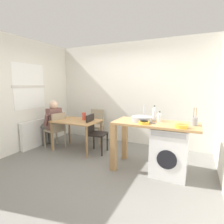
{
  "coord_description": "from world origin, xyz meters",
  "views": [
    {
      "loc": [
        1.65,
        -2.84,
        1.59
      ],
      "look_at": [
        0.1,
        0.45,
        1.03
      ],
      "focal_mm": 28.49,
      "sensor_mm": 36.0,
      "label": 1
    }
  ],
  "objects": [
    {
      "name": "seated_person",
      "position": [
        -1.64,
        0.54,
        0.67
      ],
      "size": [
        0.54,
        0.54,
        1.2
      ],
      "rotation": [
        0.0,
        0.0,
        1.37
      ],
      "color": "#595651",
      "rests_on": "ground_plane"
    },
    {
      "name": "chair_opposite",
      "position": [
        -0.46,
        0.66,
        0.51
      ],
      "size": [
        0.44,
        0.44,
        0.9
      ],
      "rotation": [
        0.0,
        0.0,
        -1.45
      ],
      "color": "black",
      "rests_on": "ground_plane"
    },
    {
      "name": "sink_basin",
      "position": [
        0.76,
        0.32,
        0.97
      ],
      "size": [
        0.38,
        0.38,
        0.09
      ],
      "primitive_type": "cylinder",
      "color": "#9EA0A5",
      "rests_on": "kitchen_counter"
    },
    {
      "name": "washing_machine",
      "position": [
        1.29,
        0.32,
        0.43
      ],
      "size": [
        0.6,
        0.61,
        0.86
      ],
      "color": "white",
      "rests_on": "ground_plane"
    },
    {
      "name": "wall_window_side",
      "position": [
        -2.15,
        0.0,
        1.35
      ],
      "size": [
        0.12,
        3.8,
        2.7
      ],
      "color": "silver",
      "rests_on": "ground_plane"
    },
    {
      "name": "vase",
      "position": [
        -0.78,
        0.72,
        0.83
      ],
      "size": [
        0.09,
        0.09,
        0.18
      ],
      "primitive_type": "cylinder",
      "color": "#D84C38",
      "rests_on": "dining_table"
    },
    {
      "name": "kitchen_counter",
      "position": [
        0.81,
        0.32,
        0.76
      ],
      "size": [
        1.5,
        0.68,
        0.92
      ],
      "color": "tan",
      "rests_on": "ground_plane"
    },
    {
      "name": "ground_plane",
      "position": [
        0.0,
        0.0,
        0.0
      ],
      "size": [
        5.46,
        5.46,
        0.0
      ],
      "primitive_type": "plane",
      "color": "slate"
    },
    {
      "name": "scissors",
      "position": [
        0.97,
        0.22,
        0.92
      ],
      "size": [
        0.15,
        0.06,
        0.01
      ],
      "color": "#B2B2B7",
      "rests_on": "kitchen_counter"
    },
    {
      "name": "utensil_crock",
      "position": [
        1.65,
        0.37,
        0.99
      ],
      "size": [
        0.11,
        0.11,
        0.3
      ],
      "color": "gray",
      "rests_on": "kitchen_counter"
    },
    {
      "name": "radiator",
      "position": [
        -2.02,
        0.3,
        0.35
      ],
      "size": [
        0.1,
        0.8,
        0.7
      ],
      "primitive_type": "cube",
      "color": "white",
      "rests_on": "ground_plane"
    },
    {
      "name": "tap",
      "position": [
        0.76,
        0.5,
        1.06
      ],
      "size": [
        0.02,
        0.02,
        0.28
      ],
      "primitive_type": "cylinder",
      "color": "#B2B2B7",
      "rests_on": "kitchen_counter"
    },
    {
      "name": "bottle_tall_green",
      "position": [
        0.96,
        0.5,
        1.05
      ],
      "size": [
        0.06,
        0.06,
        0.29
      ],
      "color": "silver",
      "rests_on": "kitchen_counter"
    },
    {
      "name": "mixing_bowl",
      "position": [
        0.87,
        0.12,
        0.95
      ],
      "size": [
        0.18,
        0.18,
        0.05
      ],
      "color": "gold",
      "rests_on": "kitchen_counter"
    },
    {
      "name": "dining_table",
      "position": [
        -0.93,
        0.62,
        0.64
      ],
      "size": [
        1.1,
        0.76,
        0.74
      ],
      "color": "tan",
      "rests_on": "ground_plane"
    },
    {
      "name": "colander",
      "position": [
        1.47,
        0.1,
        0.95
      ],
      "size": [
        0.2,
        0.2,
        0.06
      ],
      "color": "gold",
      "rests_on": "kitchen_counter"
    },
    {
      "name": "wall_back",
      "position": [
        0.0,
        1.75,
        1.35
      ],
      "size": [
        4.6,
        0.1,
        2.7
      ],
      "primitive_type": "cube",
      "color": "silver",
      "rests_on": "ground_plane"
    },
    {
      "name": "bottle_squat_brown",
      "position": [
        1.07,
        0.43,
        1.01
      ],
      "size": [
        0.07,
        0.07,
        0.19
      ],
      "color": "silver",
      "rests_on": "kitchen_counter"
    },
    {
      "name": "chair_person_seat",
      "position": [
        -1.48,
        0.5,
        0.51
      ],
      "size": [
        0.47,
        0.47,
        0.9
      ],
      "rotation": [
        0.0,
        0.0,
        1.37
      ],
      "color": "gray",
      "rests_on": "ground_plane"
    },
    {
      "name": "chair_spare_by_wall",
      "position": [
        -0.85,
        1.39,
        0.51
      ],
      "size": [
        0.46,
        0.46,
        0.9
      ],
      "rotation": [
        0.0,
        0.0,
        3.3
      ],
      "color": "gray",
      "rests_on": "ground_plane"
    }
  ]
}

